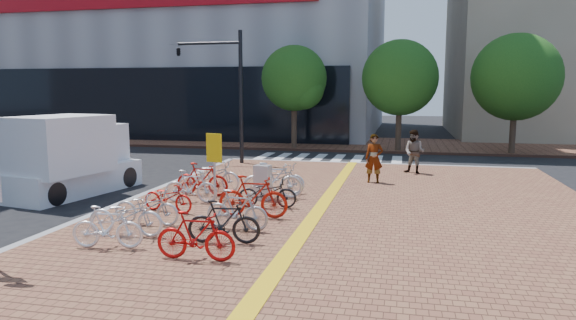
% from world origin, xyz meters
% --- Properties ---
extents(ground, '(120.00, 120.00, 0.00)m').
position_xyz_m(ground, '(0.00, 0.00, 0.00)').
color(ground, black).
rests_on(ground, ground).
extents(tactile_strip, '(0.40, 34.00, 0.01)m').
position_xyz_m(tactile_strip, '(2.00, -5.00, 0.16)').
color(tactile_strip, yellow).
rests_on(tactile_strip, sidewalk).
extents(kerb_north, '(14.00, 0.25, 0.15)m').
position_xyz_m(kerb_north, '(3.00, 12.00, 0.08)').
color(kerb_north, gray).
rests_on(kerb_north, ground).
extents(far_sidewalk, '(70.00, 8.00, 0.15)m').
position_xyz_m(far_sidewalk, '(0.00, 21.00, 0.07)').
color(far_sidewalk, brown).
rests_on(far_sidewalk, ground).
extents(crosswalk, '(7.50, 4.00, 0.01)m').
position_xyz_m(crosswalk, '(0.50, 14.00, 0.01)').
color(crosswalk, silver).
rests_on(crosswalk, ground).
extents(street_trees, '(16.20, 4.60, 6.35)m').
position_xyz_m(street_trees, '(5.04, 17.45, 4.10)').
color(street_trees, '#38281E').
rests_on(street_trees, far_sidewalk).
extents(bike_0, '(1.61, 0.70, 0.94)m').
position_xyz_m(bike_0, '(-1.86, -2.35, 0.62)').
color(bike_0, white).
rests_on(bike_0, sidewalk).
extents(bike_1, '(1.87, 0.74, 0.96)m').
position_xyz_m(bike_1, '(-1.99, -1.38, 0.63)').
color(bike_1, white).
rests_on(bike_1, sidewalk).
extents(bike_2, '(1.74, 0.61, 0.91)m').
position_xyz_m(bike_2, '(-1.99, -0.37, 0.61)').
color(bike_2, silver).
rests_on(bike_2, sidewalk).
extents(bike_3, '(1.67, 0.86, 0.84)m').
position_xyz_m(bike_3, '(-2.08, 1.02, 0.57)').
color(bike_3, red).
rests_on(bike_3, sidewalk).
extents(bike_4, '(1.68, 0.55, 1.00)m').
position_xyz_m(bike_4, '(-1.93, 2.26, 0.65)').
color(bike_4, silver).
rests_on(bike_4, sidewalk).
extents(bike_5, '(1.78, 0.54, 1.06)m').
position_xyz_m(bike_5, '(-2.01, 3.33, 0.68)').
color(bike_5, '#9F110B').
rests_on(bike_5, sidewalk).
extents(bike_6, '(2.12, 1.08, 1.06)m').
position_xyz_m(bike_6, '(-1.96, 4.22, 0.68)').
color(bike_6, silver).
rests_on(bike_6, sidewalk).
extents(bike_7, '(1.67, 0.50, 1.00)m').
position_xyz_m(bike_7, '(0.30, -2.66, 0.65)').
color(bike_7, '#B50E0C').
rests_on(bike_7, sidewalk).
extents(bike_8, '(1.68, 0.69, 0.98)m').
position_xyz_m(bike_8, '(0.46, -1.45, 0.64)').
color(bike_8, black).
rests_on(bike_8, sidewalk).
extents(bike_9, '(1.68, 0.65, 0.98)m').
position_xyz_m(bike_9, '(0.38, -0.32, 0.64)').
color(bike_9, '#AFAFB4').
rests_on(bike_9, sidewalk).
extents(bike_10, '(1.91, 0.61, 1.14)m').
position_xyz_m(bike_10, '(0.42, 0.93, 0.72)').
color(bike_10, '#A9180C').
rests_on(bike_10, sidewalk).
extents(bike_11, '(1.77, 0.85, 0.89)m').
position_xyz_m(bike_11, '(0.49, 2.12, 0.60)').
color(bike_11, black).
rests_on(bike_11, sidewalk).
extents(bike_12, '(1.96, 0.87, 1.14)m').
position_xyz_m(bike_12, '(0.32, 3.42, 0.72)').
color(bike_12, silver).
rests_on(bike_12, sidewalk).
extents(bike_13, '(1.95, 0.96, 0.98)m').
position_xyz_m(bike_13, '(0.27, 4.40, 0.64)').
color(bike_13, '#BBBAC0').
rests_on(bike_13, sidewalk).
extents(pedestrian_a, '(0.67, 0.45, 1.79)m').
position_xyz_m(pedestrian_a, '(3.26, 6.93, 1.04)').
color(pedestrian_a, gray).
rests_on(pedestrian_a, sidewalk).
extents(pedestrian_b, '(1.06, 0.96, 1.78)m').
position_xyz_m(pedestrian_b, '(4.74, 9.38, 1.04)').
color(pedestrian_b, '#535769').
rests_on(pedestrian_b, sidewalk).
extents(utility_box, '(0.54, 0.42, 1.08)m').
position_xyz_m(utility_box, '(0.06, 3.17, 0.69)').
color(utility_box, '#BCBCC1').
rests_on(utility_box, sidewalk).
extents(yellow_sign, '(0.55, 0.21, 2.06)m').
position_xyz_m(yellow_sign, '(-1.43, 2.93, 1.57)').
color(yellow_sign, '#B7B7BC').
rests_on(yellow_sign, sidewalk).
extents(traffic_light_pole, '(3.26, 1.26, 6.07)m').
position_xyz_m(traffic_light_pole, '(-4.46, 10.75, 4.34)').
color(traffic_light_pole, black).
rests_on(traffic_light_pole, sidewalk).
extents(box_truck, '(2.81, 4.96, 2.71)m').
position_xyz_m(box_truck, '(-6.71, 3.28, 1.27)').
color(box_truck, white).
rests_on(box_truck, ground).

